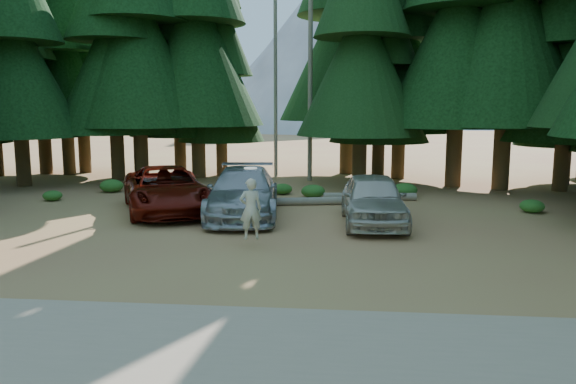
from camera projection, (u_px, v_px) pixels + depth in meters
The scene contains 21 objects.
ground at pixel (251, 247), 15.79m from camera, with size 160.00×160.00×0.00m, color #A76646.
gravel_strip at pixel (188, 342), 9.39m from camera, with size 26.00×3.50×0.01m, color tan.
forest_belt_north at pixel (296, 179), 30.55m from camera, with size 36.00×7.00×22.00m, color black, non-canonical shape.
snag_front at pixel (310, 66), 29.07m from camera, with size 0.24×0.24×12.00m, color gray.
snag_back at pixel (276, 87), 30.89m from camera, with size 0.20×0.20×10.00m, color gray.
mountain_peak at pixel (315, 57), 100.93m from camera, with size 48.00×50.00×28.00m.
red_pickup at pixel (166, 190), 20.93m from camera, with size 2.82×6.11×1.70m, color #5E1008.
silver_minivan_center at pixel (243, 193), 20.04m from camera, with size 2.43×5.99×1.74m, color #A4A7AC.
silver_minivan_right at pixel (373, 199), 18.75m from camera, with size 2.01×5.00×1.70m, color beige.
frisbee_player at pixel (251, 208), 15.68m from camera, with size 0.72×0.58×2.02m.
log_left at pixel (213, 194), 24.44m from camera, with size 0.28×0.28×3.98m, color gray.
log_mid at pixel (370, 197), 23.63m from camera, with size 0.32×0.32×3.90m, color gray.
log_right at pixel (314, 201), 22.51m from camera, with size 0.31×0.31×4.92m, color gray.
shrub_far_left at pixel (112, 186), 25.92m from camera, with size 1.07×1.07×0.59m, color #1F6720.
shrub_left at pixel (159, 186), 26.16m from camera, with size 0.83×0.83×0.46m, color #1F6720.
shrub_center_left at pixel (256, 196), 22.66m from camera, with size 1.17×1.17×0.65m, color #1F6720.
shrub_center_right at pixel (283, 189), 25.27m from camera, with size 0.87×0.87×0.48m, color #1F6720.
shrub_right at pixel (313, 191), 24.29m from camera, with size 1.04×1.04×0.57m, color #1F6720.
shrub_far_right at pixel (405, 190), 24.57m from camera, with size 1.09×1.09×0.60m, color #1F6720.
shrub_edge_west at pixel (52, 196), 23.53m from camera, with size 0.78×0.78×0.43m, color #1F6720.
shrub_edge_east at pixel (532, 206), 20.88m from camera, with size 0.89×0.89×0.49m, color #1F6720.
Camera 1 is at (2.53, -15.20, 3.91)m, focal length 35.00 mm.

